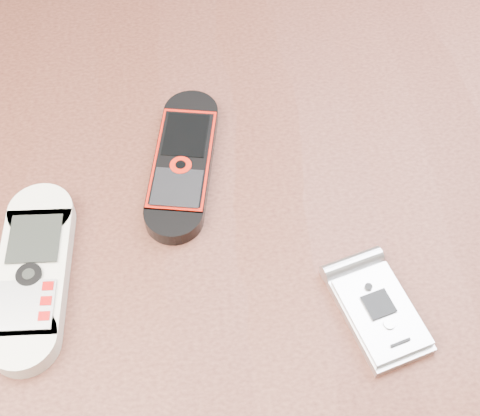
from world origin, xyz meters
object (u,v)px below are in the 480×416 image
nokia_white (33,273)px  nokia_black_red (183,162)px  table (235,280)px  motorola_razr (379,311)px

nokia_white → nokia_black_red: size_ratio=1.01×
table → nokia_black_red: (-0.04, 0.05, 0.11)m
table → nokia_white: 0.19m
nokia_white → table: bearing=18.5°
table → nokia_black_red: size_ratio=8.07×
motorola_razr → nokia_black_red: bearing=115.5°
table → motorola_razr: (0.09, -0.09, 0.11)m
table → nokia_black_red: nokia_black_red is taller
table → motorola_razr: size_ratio=13.45×
nokia_white → motorola_razr: size_ratio=1.69×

